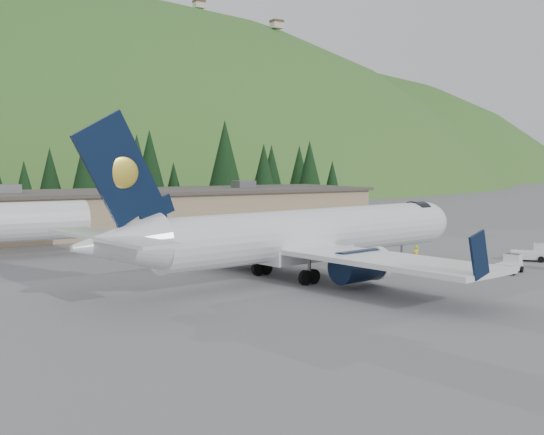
{
  "coord_description": "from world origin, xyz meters",
  "views": [
    {
      "loc": [
        -29.29,
        -42.12,
        8.63
      ],
      "look_at": [
        0.0,
        6.0,
        4.0
      ],
      "focal_mm": 45.0,
      "sensor_mm": 36.0,
      "label": 1
    }
  ],
  "objects": [
    {
      "name": "ground",
      "position": [
        0.0,
        0.0,
        0.0
      ],
      "size": [
        600.0,
        600.0,
        0.0
      ],
      "primitive_type": "plane",
      "color": "#59595D"
    },
    {
      "name": "airliner",
      "position": [
        -1.02,
        -0.17,
        3.12
      ],
      "size": [
        35.22,
        33.2,
        11.7
      ],
      "rotation": [
        0.0,
        0.0,
        0.16
      ],
      "color": "white",
      "rests_on": "ground"
    },
    {
      "name": "baggage_tug_a",
      "position": [
        13.9,
        -6.85,
        0.63
      ],
      "size": [
        2.92,
        2.26,
        1.4
      ],
      "rotation": [
        0.0,
        0.0,
        0.35
      ],
      "color": "silver",
      "rests_on": "ground"
    },
    {
      "name": "baggage_tug_b",
      "position": [
        20.58,
        -3.7,
        0.69
      ],
      "size": [
        3.03,
        3.06,
        1.53
      ],
      "rotation": [
        0.0,
        0.0,
        -0.8
      ],
      "color": "silver",
      "rests_on": "ground"
    },
    {
      "name": "terminal_building",
      "position": [
        -5.01,
        38.0,
        2.62
      ],
      "size": [
        71.0,
        17.0,
        6.1
      ],
      "color": "tan",
      "rests_on": "ground"
    },
    {
      "name": "ramp_worker",
      "position": [
        10.48,
        -0.03,
        0.81
      ],
      "size": [
        0.62,
        0.43,
        1.62
      ],
      "primitive_type": "imported",
      "rotation": [
        0.0,
        0.0,
        3.07
      ],
      "color": "#F6F816",
      "rests_on": "ground"
    },
    {
      "name": "tree_line",
      "position": [
        -5.07,
        61.08,
        7.2
      ],
      "size": [
        110.65,
        18.64,
        14.05
      ],
      "color": "black",
      "rests_on": "ground"
    },
    {
      "name": "hills",
      "position": [
        53.34,
        207.38,
        -82.8
      ],
      "size": [
        614.0,
        330.0,
        300.0
      ],
      "color": "#225B1F",
      "rests_on": "ground"
    }
  ]
}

